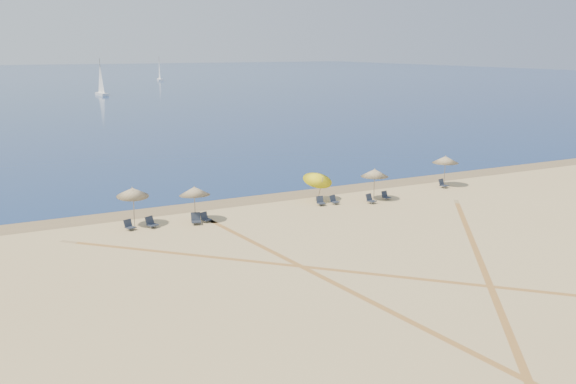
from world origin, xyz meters
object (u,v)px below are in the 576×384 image
at_px(chair_7, 370,199).
at_px(chair_8, 386,196).
at_px(umbrella_2, 194,191).
at_px(chair_9, 443,184).
at_px(umbrella_5, 445,160).
at_px(sailboat_1, 160,73).
at_px(chair_3, 196,219).
at_px(sailboat_0, 101,84).
at_px(chair_5, 321,201).
at_px(chair_4, 205,218).
at_px(chair_2, 151,223).
at_px(chair_1, 129,225).
at_px(umbrella_4, 375,173).
at_px(umbrella_1, 133,192).
at_px(umbrella_3, 318,177).
at_px(chair_6, 334,200).

distance_m(chair_7, chair_8, 1.75).
relative_size(umbrella_2, chair_7, 3.00).
bearing_deg(chair_8, chair_9, 1.47).
bearing_deg(chair_8, umbrella_5, 4.43).
bearing_deg(chair_9, sailboat_1, 66.64).
bearing_deg(chair_3, sailboat_0, 96.60).
distance_m(umbrella_2, chair_5, 9.61).
relative_size(chair_4, sailboat_0, 0.09).
bearing_deg(chair_3, chair_2, -176.48).
height_order(chair_1, chair_2, chair_2).
distance_m(chair_8, sailboat_0, 114.94).
xyz_separation_m(umbrella_4, sailboat_1, (32.40, 174.51, 0.40)).
xyz_separation_m(umbrella_1, chair_1, (-0.48, -0.70, -1.94)).
height_order(umbrella_4, chair_9, umbrella_4).
bearing_deg(chair_3, umbrella_2, 88.65).
height_order(chair_2, chair_5, chair_2).
bearing_deg(chair_1, chair_2, -26.53).
xyz_separation_m(umbrella_3, chair_6, (0.60, -1.33, -1.52)).
bearing_deg(sailboat_0, umbrella_2, -104.29).
relative_size(umbrella_1, chair_5, 3.86).
distance_m(umbrella_2, chair_9, 21.27).
height_order(chair_2, chair_8, chair_2).
bearing_deg(chair_9, sailboat_0, 77.73).
bearing_deg(chair_8, chair_2, 169.42).
distance_m(chair_5, chair_8, 5.29).
height_order(chair_5, chair_9, chair_9).
distance_m(umbrella_4, chair_2, 16.89).
xyz_separation_m(umbrella_1, chair_6, (14.35, -0.91, -1.95)).
xyz_separation_m(chair_1, sailboat_1, (50.56, 174.04, 2.17)).
relative_size(umbrella_5, chair_4, 3.33).
bearing_deg(chair_5, sailboat_1, 83.09).
bearing_deg(umbrella_1, umbrella_4, -3.79).
bearing_deg(umbrella_4, chair_4, 179.90).
bearing_deg(umbrella_1, chair_9, -0.72).
distance_m(umbrella_2, chair_1, 4.67).
height_order(chair_2, chair_9, chair_2).
bearing_deg(umbrella_3, chair_9, -3.72).
height_order(chair_7, sailboat_1, sailboat_1).
height_order(chair_6, sailboat_0, sailboat_0).
bearing_deg(sailboat_1, umbrella_4, -91.87).
distance_m(umbrella_4, chair_9, 7.62).
relative_size(chair_9, sailboat_1, 0.10).
xyz_separation_m(umbrella_5, chair_9, (-0.55, -0.48, -1.89)).
bearing_deg(chair_1, chair_9, -21.10).
bearing_deg(chair_6, umbrella_1, 163.03).
xyz_separation_m(chair_3, chair_4, (0.71, 0.20, -0.04)).
xyz_separation_m(chair_1, chair_9, (25.53, 0.39, 0.02)).
xyz_separation_m(umbrella_1, umbrella_2, (3.85, -0.71, -0.19)).
height_order(umbrella_4, chair_1, umbrella_4).
height_order(umbrella_1, sailboat_0, sailboat_0).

